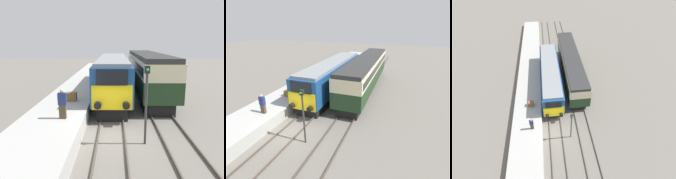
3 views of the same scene
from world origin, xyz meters
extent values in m
plane|color=slate|center=(0.00, 0.00, 0.00)|extent=(120.00, 120.00, 0.00)
cube|color=#A8A8A3|center=(-3.30, 8.00, 0.49)|extent=(3.50, 50.00, 0.99)
cube|color=#4C4238|center=(-0.72, 5.00, 0.07)|extent=(0.07, 60.00, 0.14)
cube|color=#4C4238|center=(0.72, 5.00, 0.07)|extent=(0.07, 60.00, 0.14)
cube|color=#4C4238|center=(2.68, 5.00, 0.07)|extent=(0.07, 60.00, 0.14)
cube|color=#4C4238|center=(4.12, 5.00, 0.07)|extent=(0.07, 60.00, 0.14)
cube|color=black|center=(0.00, 4.23, 0.50)|extent=(2.03, 4.00, 1.00)
cube|color=black|center=(0.00, 12.84, 0.50)|extent=(2.03, 4.00, 1.00)
cube|color=navy|center=(0.00, 8.54, 2.26)|extent=(2.70, 13.61, 2.53)
cube|color=yellow|center=(0.00, 1.69, 1.76)|extent=(2.48, 0.10, 1.52)
cube|color=black|center=(0.00, 1.69, 3.02)|extent=(1.89, 0.10, 0.91)
cube|color=gray|center=(0.00, 8.54, 3.65)|extent=(2.38, 13.06, 0.24)
cylinder|color=black|center=(-0.85, 1.48, 1.35)|extent=(0.44, 0.35, 0.44)
cylinder|color=black|center=(0.85, 1.48, 1.35)|extent=(0.44, 0.35, 0.44)
cube|color=black|center=(3.40, 4.96, 0.47)|extent=(1.89, 3.60, 0.95)
cube|color=black|center=(3.40, 16.65, 0.47)|extent=(1.89, 3.60, 0.95)
cube|color=#1E381E|center=(3.40, 10.81, 1.71)|extent=(2.70, 16.10, 1.52)
cube|color=beige|center=(3.40, 10.81, 3.06)|extent=(2.71, 16.10, 1.19)
cube|color=black|center=(3.40, 10.81, 3.06)|extent=(2.75, 15.45, 0.65)
cube|color=#2D2D2D|center=(3.40, 10.81, 3.84)|extent=(2.48, 16.10, 0.36)
cube|color=#473828|center=(-2.65, 0.16, 1.37)|extent=(0.36, 0.24, 0.78)
cube|color=navy|center=(-2.65, 0.16, 2.09)|extent=(0.44, 0.26, 0.65)
sphere|color=tan|center=(-2.65, 0.16, 2.52)|extent=(0.21, 0.21, 0.21)
cylinder|color=#333333|center=(1.70, -0.82, 1.80)|extent=(0.12, 0.12, 3.60)
cube|color=black|center=(1.70, -0.82, 3.78)|extent=(0.24, 0.20, 0.36)
sphere|color=green|center=(1.70, -0.93, 3.78)|extent=(0.14, 0.14, 0.14)
cube|color=brown|center=(-2.89, 3.86, 1.29)|extent=(0.70, 0.56, 0.60)
camera|label=1|loc=(0.16, -11.09, 5.02)|focal=35.00mm
camera|label=2|loc=(7.34, -9.50, 7.87)|focal=28.00mm
camera|label=3|loc=(-0.47, -12.19, 17.81)|focal=28.00mm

